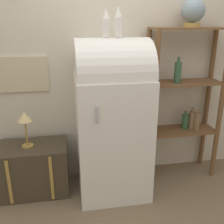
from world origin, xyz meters
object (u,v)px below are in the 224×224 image
at_px(desk_lamp, 25,120).
at_px(refrigerator, 112,116).
at_px(suitcase_trunk, 33,169).
at_px(vase_center, 118,23).
at_px(vase_left, 106,24).
at_px(globe, 193,11).

bearing_deg(desk_lamp, refrigerator, -5.36).
bearing_deg(suitcase_trunk, vase_center, -6.10).
height_order(vase_left, vase_center, vase_center).
distance_m(suitcase_trunk, vase_left, 1.58).
relative_size(refrigerator, desk_lamp, 4.30).
bearing_deg(vase_left, refrigerator, -9.72).
distance_m(refrigerator, vase_center, 0.85).
distance_m(vase_left, vase_center, 0.11).
relative_size(vase_left, vase_center, 0.93).
height_order(suitcase_trunk, vase_center, vase_center).
height_order(suitcase_trunk, desk_lamp, desk_lamp).
height_order(refrigerator, desk_lamp, refrigerator).
bearing_deg(desk_lamp, suitcase_trunk, 14.09).
distance_m(refrigerator, desk_lamp, 0.83).
distance_m(vase_left, desk_lamp, 1.16).
height_order(globe, vase_left, globe).
bearing_deg(refrigerator, desk_lamp, 174.64).
relative_size(globe, vase_center, 1.03).
xyz_separation_m(suitcase_trunk, vase_center, (0.85, -0.09, 1.40)).
bearing_deg(vase_left, suitcase_trunk, 174.34).
xyz_separation_m(refrigerator, vase_center, (0.05, -0.01, 0.85)).
bearing_deg(vase_center, vase_left, 170.78).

